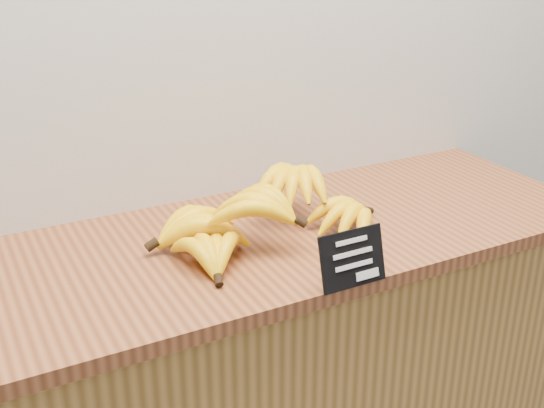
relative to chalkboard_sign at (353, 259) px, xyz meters
The scene contains 3 objects.
counter_top 0.27m from the chalkboard_sign, 101.74° to the left, with size 1.53×0.54×0.03m, color brown.
chalkboard_sign is the anchor object (origin of this frame).
banana_pile 0.26m from the chalkboard_sign, 106.58° to the left, with size 0.52×0.31×0.12m.
Camera 1 is at (-0.71, 1.59, 1.56)m, focal length 45.00 mm.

